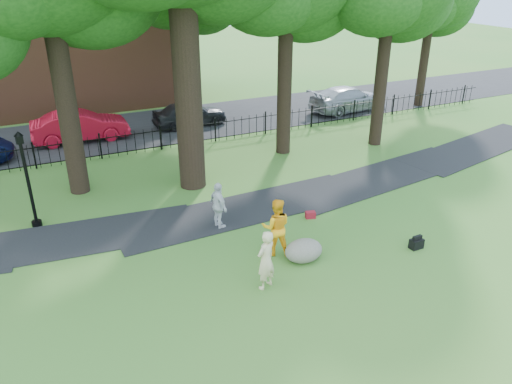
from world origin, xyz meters
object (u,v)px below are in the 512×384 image
red_sedan (80,126)px  man (276,227)px  boulder (304,249)px  lamppost (28,181)px  woman (266,260)px

red_sedan → man: bearing=-162.7°
boulder → lamppost: size_ratio=0.35×
lamppost → red_sedan: size_ratio=0.73×
lamppost → woman: bearing=-60.9°
man → boulder: man is taller
woman → red_sedan: 16.51m
boulder → lamppost: 9.95m
woman → boulder: bearing=-178.6°
red_sedan → boulder: bearing=-161.2°
woman → boulder: (1.80, 0.84, -0.57)m
woman → boulder: 2.06m
woman → red_sedan: size_ratio=0.38×
man → boulder: 1.14m
boulder → lamppost: lamppost is taller
man → red_sedan: size_ratio=0.39×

